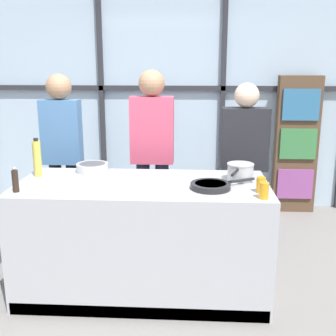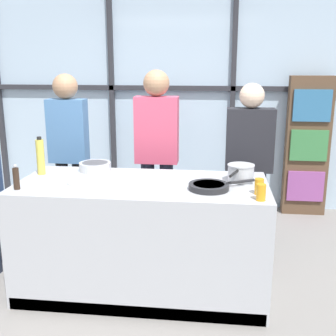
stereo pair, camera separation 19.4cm
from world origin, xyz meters
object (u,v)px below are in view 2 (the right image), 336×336
spectator_center_left (157,148)px  juice_glass_near (261,192)px  spectator_far_left (69,147)px  oil_bottle (40,157)px  pepper_grinder (16,178)px  white_plate (85,182)px  mixing_bowl (95,166)px  spectator_center_right (249,159)px  frying_pan (210,186)px  juice_glass_far (259,186)px  saucepan (241,173)px

spectator_center_left → juice_glass_near: 1.48m
spectator_far_left → juice_glass_near: size_ratio=14.99×
spectator_far_left → juice_glass_near: spectator_far_left is taller
oil_bottle → pepper_grinder: 0.44m
white_plate → mixing_bowl: (-0.02, 0.38, 0.03)m
white_plate → pepper_grinder: (-0.45, -0.23, 0.08)m
spectator_center_right → spectator_far_left: bearing=0.0°
frying_pan → mixing_bowl: mixing_bowl is taller
spectator_far_left → frying_pan: (1.44, -0.96, -0.08)m
spectator_center_right → white_plate: size_ratio=6.12×
frying_pan → white_plate: bearing=176.3°
mixing_bowl → frying_pan: bearing=-23.7°
white_plate → juice_glass_far: 1.36m
oil_bottle → spectator_center_right: bearing=21.0°
frying_pan → juice_glass_near: size_ratio=4.34×
spectator_far_left → saucepan: spectator_far_left is taller
white_plate → pepper_grinder: size_ratio=1.42×
spectator_center_left → white_plate: spectator_center_left is taller
spectator_center_right → mixing_bowl: 1.47m
spectator_far_left → white_plate: (0.44, -0.90, -0.09)m
spectator_center_left → white_plate: (-0.45, -0.90, -0.10)m
spectator_far_left → juice_glass_far: size_ratio=14.99×
saucepan → spectator_far_left: bearing=156.8°
spectator_center_left → juice_glass_near: bearing=127.2°
oil_bottle → pepper_grinder: size_ratio=1.69×
oil_bottle → spectator_center_left: bearing=37.5°
spectator_center_left → juice_glass_far: spectator_center_left is taller
spectator_center_left → pepper_grinder: (-0.91, -1.13, -0.02)m
spectator_center_left → white_plate: bearing=63.2°
spectator_center_left → pepper_grinder: spectator_center_left is taller
white_plate → juice_glass_near: juice_glass_near is taller
mixing_bowl → juice_glass_near: juice_glass_near is taller
saucepan → juice_glass_near: saucepan is taller
pepper_grinder → frying_pan: bearing=6.5°
white_plate → juice_glass_far: bearing=-6.0°
mixing_bowl → juice_glass_far: bearing=-20.8°
mixing_bowl → oil_bottle: size_ratio=0.85×
oil_bottle → juice_glass_far: bearing=-11.1°
spectator_center_left → mixing_bowl: size_ratio=6.48×
frying_pan → pepper_grinder: pepper_grinder is taller
spectator_far_left → white_plate: bearing=116.3°
spectator_center_left → juice_glass_far: size_ratio=15.33×
juice_glass_near → saucepan: bearing=104.1°
mixing_bowl → juice_glass_far: size_ratio=2.37×
frying_pan → white_plate: size_ratio=1.86×
spectator_far_left → oil_bottle: size_ratio=5.40×
mixing_bowl → juice_glass_far: juice_glass_far is taller
juice_glass_near → juice_glass_far: 0.14m
spectator_center_right → oil_bottle: (-1.79, -0.69, 0.14)m
white_plate → juice_glass_near: bearing=-11.8°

